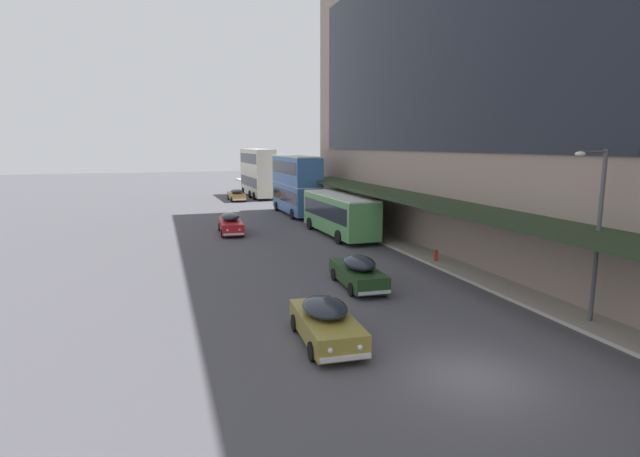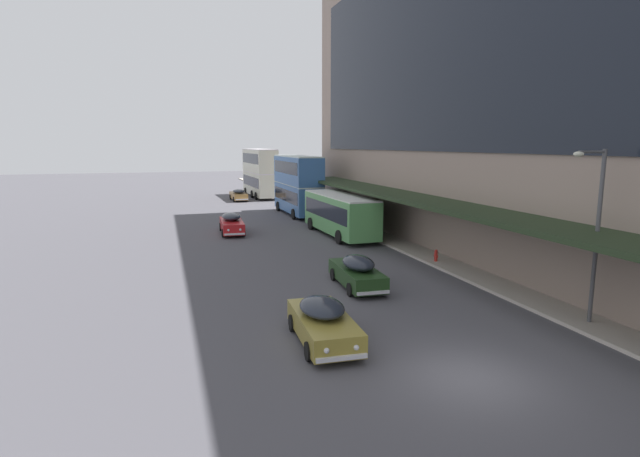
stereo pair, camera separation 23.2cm
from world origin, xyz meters
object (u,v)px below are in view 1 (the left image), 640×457
at_px(transit_bus_kerbside_front, 339,212).
at_px(transit_bus_kerbside_rear, 257,171).
at_px(sedan_lead_near, 236,195).
at_px(sedan_second_mid, 326,322).
at_px(transit_bus_kerbside_far, 296,183).
at_px(fire_hydrant, 436,255).
at_px(sedan_oncoming_front, 358,272).
at_px(street_lamp, 596,223).
at_px(sedan_lead_mid, 231,223).

distance_m(transit_bus_kerbside_front, transit_bus_kerbside_rear, 30.18).
bearing_deg(sedan_lead_near, sedan_second_mid, -94.56).
height_order(transit_bus_kerbside_front, transit_bus_kerbside_far, transit_bus_kerbside_far).
bearing_deg(fire_hydrant, transit_bus_kerbside_front, 102.85).
distance_m(transit_bus_kerbside_rear, transit_bus_kerbside_far, 17.85).
xyz_separation_m(transit_bus_kerbside_front, transit_bus_kerbside_far, (-0.08, 12.29, 1.34)).
height_order(transit_bus_kerbside_rear, sedan_lead_near, transit_bus_kerbside_rear).
bearing_deg(transit_bus_kerbside_front, sedan_oncoming_front, -106.12).
distance_m(transit_bus_kerbside_rear, sedan_lead_near, 5.46).
height_order(transit_bus_kerbside_front, street_lamp, street_lamp).
height_order(transit_bus_kerbside_far, sedan_lead_mid, transit_bus_kerbside_far).
distance_m(sedan_lead_mid, fire_hydrant, 17.20).
bearing_deg(transit_bus_kerbside_far, street_lamp, -85.39).
relative_size(transit_bus_kerbside_far, sedan_oncoming_front, 2.04).
height_order(sedan_lead_near, sedan_oncoming_front, sedan_oncoming_front).
distance_m(transit_bus_kerbside_far, fire_hydrant, 22.92).
xyz_separation_m(transit_bus_kerbside_far, sedan_lead_mid, (-7.74, -8.77, -2.36)).
height_order(sedan_second_mid, street_lamp, street_lamp).
relative_size(transit_bus_kerbside_front, sedan_lead_mid, 1.98).
relative_size(sedan_second_mid, sedan_lead_mid, 0.92).
bearing_deg(sedan_lead_mid, sedan_second_mid, -89.52).
height_order(transit_bus_kerbside_front, sedan_lead_mid, transit_bus_kerbside_front).
bearing_deg(sedan_second_mid, transit_bus_kerbside_front, 68.78).
bearing_deg(transit_bus_kerbside_rear, sedan_oncoming_front, -94.38).
height_order(sedan_oncoming_front, fire_hydrant, sedan_oncoming_front).
height_order(transit_bus_kerbside_far, street_lamp, street_lamp).
distance_m(sedan_lead_near, fire_hydrant, 37.63).
bearing_deg(transit_bus_kerbside_rear, transit_bus_kerbside_far, -88.43).
xyz_separation_m(transit_bus_kerbside_far, sedan_lead_near, (-3.84, 14.48, -2.44)).
distance_m(sedan_oncoming_front, sedan_lead_mid, 17.50).
bearing_deg(sedan_lead_near, fire_hydrant, -80.40).
bearing_deg(sedan_lead_near, sedan_oncoming_front, -89.99).
xyz_separation_m(transit_bus_kerbside_front, sedan_oncoming_front, (-3.91, -13.54, -1.04)).
xyz_separation_m(transit_bus_kerbside_far, fire_hydrant, (2.43, -22.63, -2.67)).
bearing_deg(transit_bus_kerbside_front, street_lamp, -82.94).
bearing_deg(transit_bus_kerbside_rear, transit_bus_kerbside_front, -88.93).
xyz_separation_m(sedan_second_mid, sedan_lead_near, (3.70, 46.39, -0.03)).
bearing_deg(street_lamp, transit_bus_kerbside_rear, 93.55).
bearing_deg(sedan_lead_mid, sedan_oncoming_front, -77.12).
height_order(sedan_lead_near, fire_hydrant, sedan_lead_near).
xyz_separation_m(transit_bus_kerbside_front, transit_bus_kerbside_rear, (-0.56, 30.14, 1.59)).
relative_size(transit_bus_kerbside_rear, transit_bus_kerbside_far, 1.12).
distance_m(transit_bus_kerbside_front, sedan_second_mid, 21.08).
bearing_deg(transit_bus_kerbside_far, sedan_lead_near, 104.86).
height_order(sedan_lead_mid, fire_hydrant, sedan_lead_mid).
relative_size(transit_bus_kerbside_front, sedan_second_mid, 2.16).
distance_m(transit_bus_kerbside_far, sedan_lead_near, 15.17).
bearing_deg(transit_bus_kerbside_far, sedan_lead_mid, -131.43).
height_order(transit_bus_kerbside_rear, sedan_second_mid, transit_bus_kerbside_rear).
height_order(transit_bus_kerbside_far, sedan_second_mid, transit_bus_kerbside_far).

